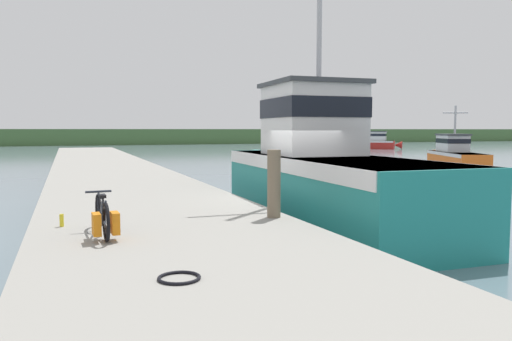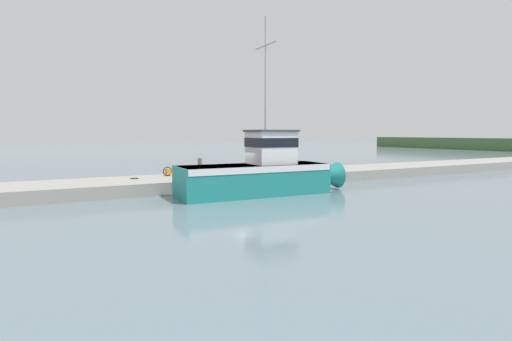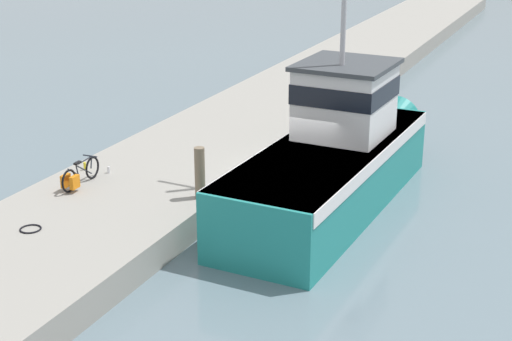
% 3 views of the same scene
% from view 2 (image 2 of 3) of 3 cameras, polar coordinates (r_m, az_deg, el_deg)
% --- Properties ---
extents(ground_plane, '(320.00, 320.00, 0.00)m').
position_cam_2_polar(ground_plane, '(24.80, -0.88, -3.15)').
color(ground_plane, slate).
extents(dock_pier, '(4.93, 80.00, 0.76)m').
position_cam_2_polar(dock_pier, '(28.07, -4.44, -1.39)').
color(dock_pier, gray).
rests_on(dock_pier, ground_plane).
extents(fishing_boat_main, '(3.22, 10.81, 10.42)m').
position_cam_2_polar(fishing_boat_main, '(23.89, 0.92, -0.11)').
color(fishing_boat_main, teal).
rests_on(fishing_boat_main, ground_plane).
extents(bicycle_touring, '(0.47, 1.73, 0.70)m').
position_cam_2_polar(bicycle_touring, '(27.98, -11.80, -0.06)').
color(bicycle_touring, black).
rests_on(bicycle_touring, dock_pier).
extents(mooring_post, '(0.27, 0.27, 1.36)m').
position_cam_2_polar(mooring_post, '(25.03, -8.00, 0.20)').
color(mooring_post, '#756651').
rests_on(mooring_post, dock_pier).
extents(hose_coil, '(0.51, 0.51, 0.04)m').
position_cam_2_polar(hose_coil, '(26.69, -16.97, -1.09)').
color(hose_coil, black).
rests_on(hose_coil, dock_pier).
extents(water_bottle_by_bike, '(0.07, 0.07, 0.18)m').
position_cam_2_polar(water_bottle_by_bike, '(28.29, -9.26, -0.42)').
color(water_bottle_by_bike, silver).
rests_on(water_bottle_by_bike, dock_pier).
extents(water_bottle_on_curb, '(0.07, 0.07, 0.23)m').
position_cam_2_polar(water_bottle_on_curb, '(28.98, -9.90, -0.25)').
color(water_bottle_on_curb, yellow).
rests_on(water_bottle_on_curb, dock_pier).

